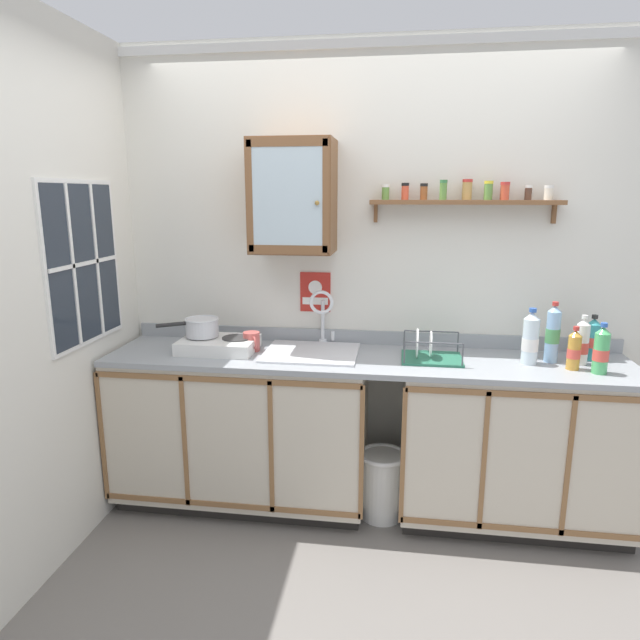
# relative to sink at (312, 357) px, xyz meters

# --- Properties ---
(floor) EXTENTS (5.87, 5.87, 0.00)m
(floor) POSITION_rel_sink_xyz_m (0.30, -0.38, -0.89)
(floor) COLOR slate
(floor) RESTS_ON ground
(back_wall) EXTENTS (3.47, 0.07, 2.61)m
(back_wall) POSITION_rel_sink_xyz_m (0.30, 0.27, 0.42)
(back_wall) COLOR silver
(back_wall) RESTS_ON ground
(side_wall_left) EXTENTS (0.05, 3.43, 2.61)m
(side_wall_left) POSITION_rel_sink_xyz_m (-1.16, -0.67, 0.42)
(side_wall_left) COLOR silver
(side_wall_left) RESTS_ON ground
(lower_cabinet_run) EXTENTS (1.45, 0.57, 0.89)m
(lower_cabinet_run) POSITION_rel_sink_xyz_m (-0.41, -0.04, -0.44)
(lower_cabinet_run) COLOR black
(lower_cabinet_run) RESTS_ON ground
(lower_cabinet_run_right) EXTENTS (1.22, 0.57, 0.89)m
(lower_cabinet_run_right) POSITION_rel_sink_xyz_m (1.11, -0.04, -0.44)
(lower_cabinet_run_right) COLOR black
(lower_cabinet_run_right) RESTS_ON ground
(countertop) EXTENTS (2.83, 0.60, 0.03)m
(countertop) POSITION_rel_sink_xyz_m (0.30, -0.04, 0.01)
(countertop) COLOR gray
(countertop) RESTS_ON lower_cabinet_run
(backsplash) EXTENTS (2.83, 0.02, 0.08)m
(backsplash) POSITION_rel_sink_xyz_m (0.30, 0.24, 0.07)
(backsplash) COLOR gray
(backsplash) RESTS_ON countertop
(sink) EXTENTS (0.51, 0.48, 0.45)m
(sink) POSITION_rel_sink_xyz_m (0.00, 0.00, 0.00)
(sink) COLOR silver
(sink) RESTS_ON countertop
(hot_plate_stove) EXTENTS (0.42, 0.31, 0.08)m
(hot_plate_stove) POSITION_rel_sink_xyz_m (-0.53, -0.03, 0.06)
(hot_plate_stove) COLOR silver
(hot_plate_stove) RESTS_ON countertop
(saucepan) EXTENTS (0.32, 0.24, 0.10)m
(saucepan) POSITION_rel_sink_xyz_m (-0.63, -0.01, 0.16)
(saucepan) COLOR silver
(saucepan) RESTS_ON hot_plate_stove
(bottle_water_clear_0) EXTENTS (0.08, 0.08, 0.30)m
(bottle_water_clear_0) POSITION_rel_sink_xyz_m (1.15, -0.04, 0.16)
(bottle_water_clear_0) COLOR silver
(bottle_water_clear_0) RESTS_ON countertop
(bottle_juice_amber_1) EXTENTS (0.07, 0.07, 0.22)m
(bottle_juice_amber_1) POSITION_rel_sink_xyz_m (1.35, -0.11, 0.12)
(bottle_juice_amber_1) COLOR gold
(bottle_juice_amber_1) RESTS_ON countertop
(bottle_opaque_white_2) EXTENTS (0.07, 0.07, 0.26)m
(bottle_opaque_white_2) POSITION_rel_sink_xyz_m (1.42, -0.01, 0.14)
(bottle_opaque_white_2) COLOR white
(bottle_opaque_white_2) RESTS_ON countertop
(bottle_water_blue_3) EXTENTS (0.07, 0.07, 0.32)m
(bottle_water_blue_3) POSITION_rel_sink_xyz_m (1.27, 0.01, 0.18)
(bottle_water_blue_3) COLOR #8CB7E0
(bottle_water_blue_3) RESTS_ON countertop
(bottle_detergent_teal_4) EXTENTS (0.07, 0.07, 0.25)m
(bottle_detergent_teal_4) POSITION_rel_sink_xyz_m (1.49, 0.08, 0.14)
(bottle_detergent_teal_4) COLOR teal
(bottle_detergent_teal_4) RESTS_ON countertop
(bottle_soda_green_5) EXTENTS (0.07, 0.07, 0.26)m
(bottle_soda_green_5) POSITION_rel_sink_xyz_m (1.46, -0.15, 0.14)
(bottle_soda_green_5) COLOR #4CB266
(bottle_soda_green_5) RESTS_ON countertop
(dish_rack) EXTENTS (0.32, 0.27, 0.17)m
(dish_rack) POSITION_rel_sink_xyz_m (0.64, -0.04, 0.06)
(dish_rack) COLOR #26664C
(dish_rack) RESTS_ON countertop
(mug) EXTENTS (0.10, 0.13, 0.11)m
(mug) POSITION_rel_sink_xyz_m (-0.35, -0.01, 0.08)
(mug) COLOR #B24C47
(mug) RESTS_ON countertop
(wall_cabinet) EXTENTS (0.45, 0.35, 0.60)m
(wall_cabinet) POSITION_rel_sink_xyz_m (-0.12, 0.08, 0.88)
(wall_cabinet) COLOR brown
(spice_shelf) EXTENTS (1.01, 0.14, 0.23)m
(spice_shelf) POSITION_rel_sink_xyz_m (0.81, 0.18, 0.86)
(spice_shelf) COLOR brown
(warning_sign) EXTENTS (0.18, 0.01, 0.23)m
(warning_sign) POSITION_rel_sink_xyz_m (-0.02, 0.24, 0.33)
(warning_sign) COLOR #B2261E
(window) EXTENTS (0.03, 0.65, 0.83)m
(window) POSITION_rel_sink_xyz_m (-1.13, -0.32, 0.55)
(window) COLOR #262D38
(trash_bin) EXTENTS (0.27, 0.27, 0.38)m
(trash_bin) POSITION_rel_sink_xyz_m (0.41, -0.09, -0.69)
(trash_bin) COLOR silver
(trash_bin) RESTS_ON ground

